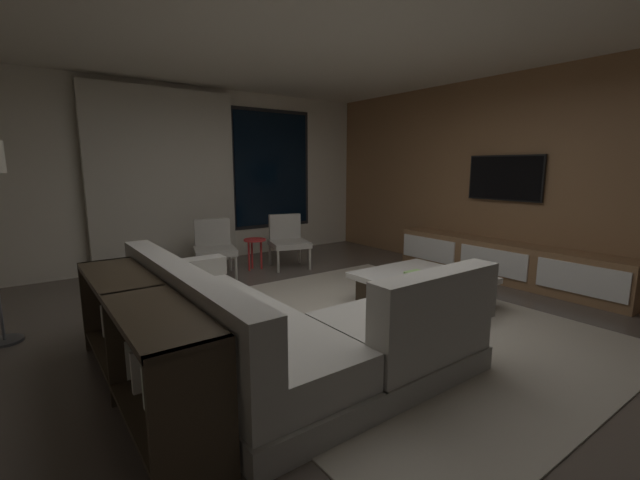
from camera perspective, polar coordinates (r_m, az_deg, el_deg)
floor at (r=3.95m, az=3.53°, el=-12.29°), size 9.20×9.20×0.00m
back_wall_with_window at (r=6.81m, az=-16.84°, el=8.33°), size 6.60×0.30×2.70m
media_wall at (r=6.09m, az=26.59°, el=7.60°), size 0.12×7.80×2.70m
ceiling at (r=3.84m, az=4.03°, el=28.19°), size 8.20×8.20×0.00m
area_rug at (r=4.10m, az=8.29°, el=-11.44°), size 3.20×3.80×0.01m
sectional_couch at (r=3.21m, az=-6.55°, el=-12.17°), size 1.98×2.50×0.82m
coffee_table at (r=4.62m, az=13.77°, el=-6.77°), size 1.16×1.16×0.36m
book_stack_on_coffee_table at (r=4.47m, az=13.31°, el=-4.66°), size 0.27×0.21×0.05m
accent_chair_near_window at (r=6.29m, az=-4.46°, el=0.28°), size 0.67×0.69×0.78m
accent_chair_by_curtain at (r=5.92m, az=-14.35°, el=-0.62°), size 0.67×0.69×0.78m
side_stool at (r=6.13m, az=-8.98°, el=-0.64°), size 0.32×0.32×0.46m
media_console at (r=5.99m, az=24.05°, el=-2.84°), size 0.46×3.10×0.52m
mounted_tv at (r=6.12m, az=24.03°, el=7.80°), size 0.05×1.04×0.60m
console_table_behind_couch at (r=2.98m, az=-23.68°, el=-12.15°), size 0.40×2.10×0.74m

